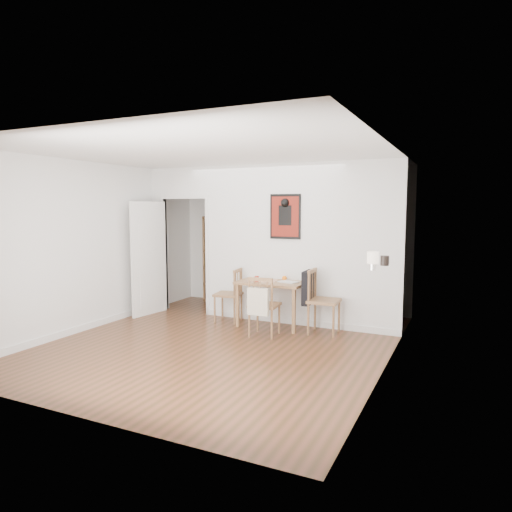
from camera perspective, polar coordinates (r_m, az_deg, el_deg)
The scene contains 15 objects.
ground at distance 6.59m, azimuth -4.08°, elevation -10.66°, with size 5.20×5.20×0.00m, color brown.
room_shell at distance 7.49m, azimuth 1.54°, elevation 1.51°, with size 5.20×5.20×5.20m.
dining_table at distance 7.28m, azimuth 2.04°, elevation -3.85°, with size 1.07×0.68×0.73m.
chair_left at distance 7.63m, azimuth -3.50°, elevation -4.87°, with size 0.50×0.50×0.89m.
chair_right at distance 6.95m, azimuth 8.33°, elevation -5.51°, with size 0.57×0.51×0.98m.
chair_front at distance 6.76m, azimuth 1.02°, elevation -6.20°, with size 0.48×0.54×0.90m.
bookshelf at distance 9.13m, azimuth -4.29°, elevation -0.51°, with size 0.72×0.29×1.72m.
fireplace at distance 5.96m, azimuth 15.67°, elevation -6.54°, with size 0.45×1.25×1.16m.
red_glass at distance 7.23m, azimuth 0.09°, elevation -2.86°, with size 0.07×0.07×0.09m, color maroon.
orange_fruit at distance 7.34m, azimuth 3.57°, elevation -2.79°, with size 0.08×0.08×0.08m, color orange.
placemat at distance 7.34m, azimuth 1.04°, elevation -3.06°, with size 0.39×0.29×0.00m, color beige.
notebook at distance 7.18m, azimuth 4.07°, elevation -3.24°, with size 0.28×0.21×0.01m, color silver.
mantel_lamp at distance 5.53m, azimuth 14.41°, elevation -0.33°, with size 0.14×0.14×0.22m.
ceramic_jar_a at distance 6.01m, azimuth 15.79°, elevation -0.56°, with size 0.11×0.11×0.13m, color black.
ceramic_jar_b at distance 6.18m, azimuth 15.96°, elevation -0.53°, with size 0.08×0.08×0.10m, color black.
Camera 1 is at (3.10, -5.50, 1.89)m, focal length 32.00 mm.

